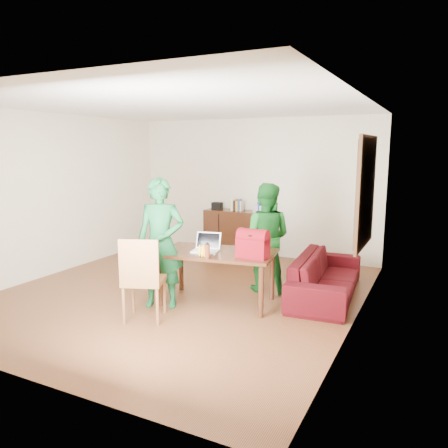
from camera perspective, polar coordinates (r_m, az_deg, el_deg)
The scene contains 10 objects.
room at distance 6.41m, azimuth -5.06°, elevation 2.55°, with size 5.20×5.70×2.90m.
table at distance 6.00m, azimuth -0.85°, elevation -4.45°, with size 1.67×1.10×0.73m.
chair at distance 5.61m, azimuth -10.37°, elevation -9.14°, with size 0.62×0.61×1.06m.
person_near at distance 5.89m, azimuth -8.26°, elevation -2.46°, with size 0.64×0.42×1.75m, color #13592C.
person_far at distance 6.53m, azimuth 5.41°, elevation -1.75°, with size 0.79×0.61×1.62m, color #13591C.
laptop at distance 5.96m, azimuth -2.48°, elevation -3.22°, with size 0.39×0.31×0.25m.
bananas at distance 5.70m, azimuth -2.87°, elevation -4.00°, with size 0.16×0.10×0.06m, color gold, non-canonical shape.
bottle at distance 5.62m, azimuth -2.20°, elevation -3.46°, with size 0.07×0.07×0.20m, color #612816.
red_bag at distance 5.65m, azimuth 3.79°, elevation -2.92°, with size 0.40×0.23×0.29m, color maroon.
sofa at distance 6.52m, azimuth 13.17°, elevation -6.64°, with size 2.03×0.80×0.59m, color #400812.
Camera 1 is at (3.34, -5.29, 2.12)m, focal length 35.00 mm.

